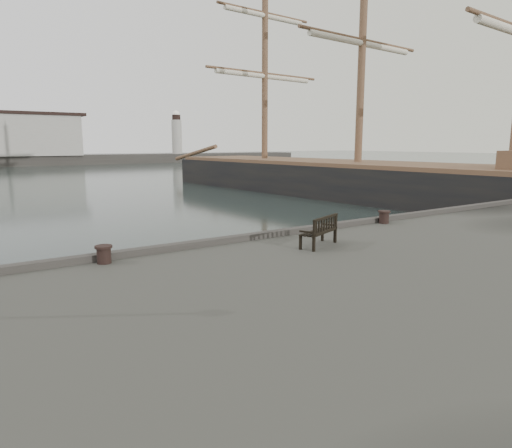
# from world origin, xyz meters

# --- Properties ---
(ground) EXTENTS (400.00, 400.00, 0.00)m
(ground) POSITION_xyz_m (0.00, 0.00, 0.00)
(ground) COLOR black
(ground) RESTS_ON ground
(bench) EXTENTS (1.57, 1.03, 0.86)m
(bench) POSITION_xyz_m (0.18, -2.01, 1.83)
(bench) COLOR black
(bench) RESTS_ON quay
(bollard_left) EXTENTS (0.55, 0.55, 0.45)m
(bollard_left) POSITION_xyz_m (-5.53, -0.50, 1.78)
(bollard_left) COLOR black
(bollard_left) RESTS_ON quay
(bollard_right) EXTENTS (0.59, 0.59, 0.47)m
(bollard_right) POSITION_xyz_m (4.72, -0.50, 1.80)
(bollard_right) COLOR black
(bollard_right) RESTS_ON quay
(tall_ship_main) EXTENTS (12.32, 44.78, 33.17)m
(tall_ship_main) POSITION_xyz_m (20.22, 15.71, 0.83)
(tall_ship_main) COLOR black
(tall_ship_main) RESTS_ON ground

